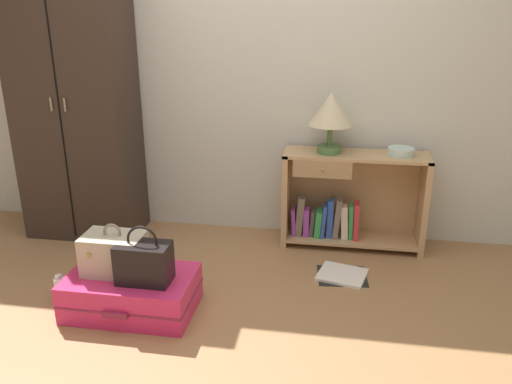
% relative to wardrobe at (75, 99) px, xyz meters
% --- Properties ---
extents(ground_plane, '(9.00, 9.00, 0.00)m').
position_rel_wardrobe_xyz_m(ground_plane, '(1.28, -1.20, -1.03)').
color(ground_plane, '#9E7047').
extents(back_wall, '(6.40, 0.10, 2.60)m').
position_rel_wardrobe_xyz_m(back_wall, '(1.28, 0.30, 0.27)').
color(back_wall, beige).
rests_on(back_wall, ground_plane).
extents(wardrobe, '(0.81, 0.47, 2.06)m').
position_rel_wardrobe_xyz_m(wardrobe, '(0.00, 0.00, 0.00)').
color(wardrobe, '#33261E').
rests_on(wardrobe, ground_plane).
extents(bookshelf, '(1.00, 0.32, 0.69)m').
position_rel_wardrobe_xyz_m(bookshelf, '(1.97, 0.08, -0.69)').
color(bookshelf, tan).
rests_on(bookshelf, ground_plane).
extents(table_lamp, '(0.30, 0.30, 0.42)m').
position_rel_wardrobe_xyz_m(table_lamp, '(1.82, 0.06, -0.05)').
color(table_lamp, '#4C7542').
rests_on(table_lamp, bookshelf).
extents(bowl, '(0.18, 0.18, 0.05)m').
position_rel_wardrobe_xyz_m(bowl, '(2.31, 0.07, -0.31)').
color(bowl, silver).
rests_on(bowl, bookshelf).
extents(suitcase_large, '(0.72, 0.47, 0.23)m').
position_rel_wardrobe_xyz_m(suitcase_large, '(0.76, -1.02, -0.92)').
color(suitcase_large, '#DB2860').
rests_on(suitcase_large, ground_plane).
extents(train_case, '(0.34, 0.24, 0.30)m').
position_rel_wardrobe_xyz_m(train_case, '(0.67, -0.99, -0.69)').
color(train_case, '#B7A88E').
rests_on(train_case, suitcase_large).
extents(handbag, '(0.29, 0.17, 0.33)m').
position_rel_wardrobe_xyz_m(handbag, '(0.87, -1.07, -0.69)').
color(handbag, black).
rests_on(handbag, suitcase_large).
extents(bottle, '(0.06, 0.06, 0.17)m').
position_rel_wardrobe_xyz_m(bottle, '(0.30, -0.99, -0.95)').
color(bottle, white).
rests_on(bottle, ground_plane).
extents(open_book_on_floor, '(0.35, 0.32, 0.02)m').
position_rel_wardrobe_xyz_m(open_book_on_floor, '(1.95, -0.42, -1.02)').
color(open_book_on_floor, white).
rests_on(open_book_on_floor, ground_plane).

